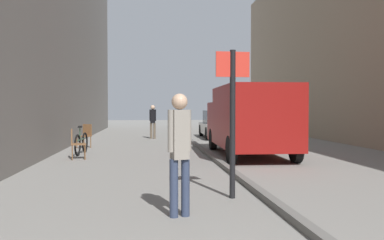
{
  "coord_description": "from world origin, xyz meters",
  "views": [
    {
      "loc": [
        -0.45,
        -1.62,
        1.59
      ],
      "look_at": [
        1.04,
        11.94,
        1.18
      ],
      "focal_mm": 38.3,
      "sensor_mm": 36.0,
      "label": 1
    }
  ],
  "objects": [
    {
      "name": "pedestrian_mid_block",
      "position": [
        -0.16,
        19.54,
        1.0
      ],
      "size": [
        0.34,
        0.23,
        1.73
      ],
      "rotation": [
        0.0,
        0.0,
        -0.19
      ],
      "color": "brown",
      "rests_on": "ground_plane"
    },
    {
      "name": "parked_car",
      "position": [
        3.37,
        19.75,
        0.71
      ],
      "size": [
        1.92,
        4.24,
        1.45
      ],
      "rotation": [
        0.0,
        0.0,
        -0.02
      ],
      "color": "silver",
      "rests_on": "ground_plane"
    },
    {
      "name": "street_sign_post",
      "position": [
        1.04,
        5.42,
        1.55
      ],
      "size": [
        0.6,
        0.1,
        2.6
      ],
      "rotation": [
        0.0,
        0.0,
        3.19
      ],
      "color": "black",
      "rests_on": "ground_plane"
    },
    {
      "name": "pedestrian_main_foreground",
      "position": [
        0.02,
        4.29,
        1.04
      ],
      "size": [
        0.35,
        0.25,
        1.8
      ],
      "rotation": [
        0.0,
        0.0,
        0.28
      ],
      "color": "#2D3851",
      "rests_on": "ground_plane"
    },
    {
      "name": "kerb_strip",
      "position": [
        1.58,
        12.0,
        0.06
      ],
      "size": [
        0.16,
        40.0,
        0.12
      ],
      "primitive_type": "cube",
      "color": "#615F5B",
      "rests_on": "ground_plane"
    },
    {
      "name": "delivery_van",
      "position": [
        2.93,
        11.71,
        1.23
      ],
      "size": [
        2.23,
        5.62,
        2.28
      ],
      "rotation": [
        0.0,
        0.0,
        -0.03
      ],
      "color": "maroon",
      "rests_on": "ground_plane"
    },
    {
      "name": "cafe_chair_by_doorway",
      "position": [
        -2.64,
        11.28,
        0.55
      ],
      "size": [
        0.51,
        0.51,
        0.94
      ],
      "rotation": [
        0.0,
        0.0,
        4.89
      ],
      "color": "brown",
      "rests_on": "ground_plane"
    },
    {
      "name": "bicycle_leaning",
      "position": [
        -2.69,
        12.68,
        0.38
      ],
      "size": [
        0.2,
        1.77,
        0.98
      ],
      "rotation": [
        0.0,
        0.0,
        -0.08
      ],
      "color": "black",
      "rests_on": "ground_plane"
    },
    {
      "name": "ground_plane",
      "position": [
        0.0,
        12.0,
        0.0
      ],
      "size": [
        80.0,
        80.0,
        0.0
      ],
      "primitive_type": "plane",
      "color": "gray"
    },
    {
      "name": "cafe_chair_near_window",
      "position": [
        -2.89,
        14.94,
        0.55
      ],
      "size": [
        0.61,
        0.61,
        0.94
      ],
      "rotation": [
        0.0,
        0.0,
        2.54
      ],
      "color": "brown",
      "rests_on": "ground_plane"
    }
  ]
}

